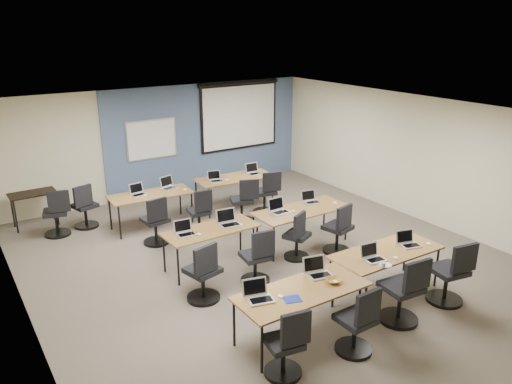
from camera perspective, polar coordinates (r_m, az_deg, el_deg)
floor at (r=9.31m, az=0.92°, el=-7.63°), size 8.00×9.00×0.02m
ceiling at (r=8.46m, az=1.01°, el=8.96°), size 8.00×9.00×0.02m
wall_back at (r=12.63m, az=-10.67°, el=5.70°), size 8.00×0.04×2.70m
wall_front at (r=5.97m, az=26.60°, el=-11.33°), size 8.00×0.04×2.70m
wall_left at (r=7.46m, az=-25.44°, el=-5.15°), size 0.04×9.00×2.70m
wall_right at (r=11.45m, az=17.79°, el=3.76°), size 0.04×9.00×2.70m
blue_accent_panel at (r=13.12m, az=-5.57°, el=6.42°), size 5.50×0.04×2.70m
whiteboard at (r=12.43m, az=-11.83°, el=5.89°), size 1.28×0.03×0.98m
projector_screen at (r=13.43m, az=-1.89°, el=9.11°), size 2.40×0.10×1.82m
training_table_front_left at (r=6.90m, az=5.29°, el=-11.41°), size 1.88×0.78×0.73m
training_table_front_right at (r=8.19m, az=14.66°, el=-6.84°), size 1.86×0.77×0.73m
training_table_mid_left at (r=8.78m, az=-5.17°, el=-4.53°), size 1.68×0.70×0.73m
training_table_mid_right at (r=9.68m, az=5.21°, el=-2.22°), size 1.90×0.79×0.73m
training_table_back_left at (r=10.73m, az=-11.94°, el=-0.45°), size 1.72×0.72×0.73m
training_table_back_right at (r=11.63m, az=-2.43°, el=1.49°), size 1.83×0.76×0.73m
laptop_0 at (r=6.62m, az=0.26°, el=-11.65°), size 0.34×0.29×0.26m
mouse_0 at (r=6.70m, az=2.84°, el=-11.81°), size 0.07×0.10×0.03m
task_chair_0 at (r=6.36m, az=3.51°, el=-17.44°), size 0.47×0.47×0.96m
laptop_1 at (r=7.25m, az=7.05°, el=-8.91°), size 0.33×0.28×0.25m
mouse_1 at (r=7.10m, az=9.11°, el=-10.10°), size 0.08×0.11×0.04m
task_chair_1 at (r=6.85m, az=11.57°, el=-14.78°), size 0.50×0.50×0.98m
laptop_2 at (r=7.83m, az=13.19°, el=-7.12°), size 0.31×0.26×0.24m
mouse_2 at (r=7.97m, az=15.68°, el=-7.25°), size 0.06×0.10×0.03m
task_chair_2 at (r=7.61m, az=16.54°, el=-11.27°), size 0.58×0.58×1.05m
laptop_3 at (r=8.46m, az=17.01°, el=-5.47°), size 0.31×0.26×0.24m
mouse_3 at (r=8.61m, az=19.13°, el=-5.59°), size 0.07×0.10×0.03m
task_chair_3 at (r=8.33m, az=21.33°, el=-9.09°), size 0.56×0.56×1.04m
laptop_4 at (r=8.58m, az=-8.14°, el=-4.42°), size 0.31×0.27×0.24m
mouse_4 at (r=8.54m, az=-6.53°, el=-4.82°), size 0.08×0.11×0.03m
task_chair_4 at (r=7.86m, az=-6.00°, el=-9.62°), size 0.53×0.53×1.01m
laptop_5 at (r=8.90m, az=-3.17°, el=-3.33°), size 0.36×0.30×0.27m
mouse_5 at (r=8.89m, az=-1.71°, el=-3.71°), size 0.06×0.09×0.03m
task_chair_5 at (r=8.34m, az=0.14°, el=-7.89°), size 0.50×0.50×0.98m
laptop_6 at (r=9.47m, az=2.62°, el=-1.94°), size 0.35×0.29×0.26m
mouse_6 at (r=9.53m, az=4.27°, el=-2.18°), size 0.08×0.11×0.04m
task_chair_6 at (r=9.17m, az=4.75°, el=-5.44°), size 0.50×0.47×0.95m
laptop_7 at (r=10.03m, az=6.26°, el=-0.86°), size 0.31×0.26×0.23m
mouse_7 at (r=10.06m, az=9.00°, el=-1.22°), size 0.08×0.11×0.04m
task_chair_7 at (r=9.50m, az=9.45°, el=-4.60°), size 0.52×0.52×1.00m
laptop_8 at (r=10.70m, az=-13.36°, el=-0.00°), size 0.31×0.26×0.23m
mouse_8 at (r=10.63m, az=-12.61°, el=-0.35°), size 0.06×0.09×0.03m
task_chair_8 at (r=9.94m, az=-11.34°, el=-3.67°), size 0.51×0.51×0.99m
laptop_9 at (r=11.00m, az=-10.00°, el=0.77°), size 0.33×0.28×0.25m
mouse_9 at (r=10.83m, az=-8.13°, el=0.29°), size 0.08×0.11×0.03m
task_chair_9 at (r=10.35m, az=-6.38°, el=-2.61°), size 0.46×0.46×0.95m
laptop_10 at (r=11.36m, az=-4.65°, el=1.55°), size 0.30×0.25×0.23m
mouse_10 at (r=11.39m, az=-3.37°, el=1.40°), size 0.07×0.11×0.04m
task_chair_10 at (r=10.81m, az=-1.43°, el=-1.41°), size 0.54×0.52×1.00m
laptop_11 at (r=11.87m, az=-0.27°, el=2.39°), size 0.33×0.28×0.25m
mouse_11 at (r=11.86m, az=0.38°, el=2.13°), size 0.08×0.10×0.03m
task_chair_11 at (r=11.31m, az=1.19°, el=-0.45°), size 0.54×0.53×1.01m
blue_mousepad at (r=6.66m, az=4.17°, el=-12.11°), size 0.28×0.25×0.01m
snack_bowl at (r=7.10m, az=8.85°, el=-9.98°), size 0.27×0.27×0.05m
snack_plate at (r=7.72m, az=14.59°, el=-8.08°), size 0.21×0.21×0.01m
coffee_cup at (r=7.61m, az=14.33°, el=-8.13°), size 0.09×0.09×0.07m
utility_table at (r=11.52m, az=-24.16°, el=-0.52°), size 0.93×0.52×0.75m
spare_chair_a at (r=11.12m, az=-18.97°, el=-1.93°), size 0.51×0.50×0.98m
spare_chair_b at (r=10.90m, az=-21.78°, el=-2.63°), size 0.52×0.52×1.00m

